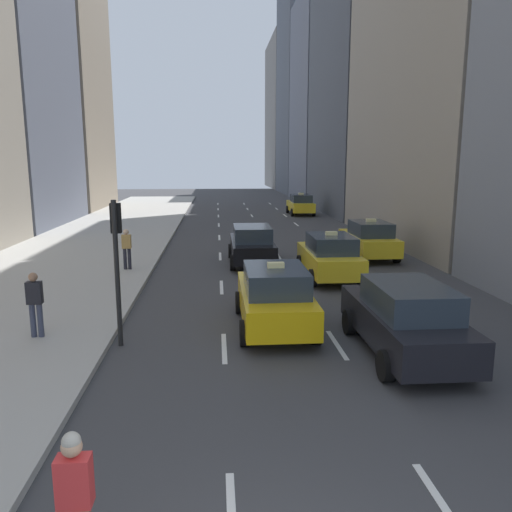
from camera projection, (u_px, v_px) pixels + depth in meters
sidewalk_left at (107, 235)px, 30.24m from camera, size 8.00×66.00×0.15m
lane_markings at (271, 245)px, 27.08m from camera, size 5.72×56.00×0.01m
building_row_right at (350, 40)px, 45.22m from camera, size 6.00×92.30×34.75m
taxi_lead at (301, 204)px, 42.44m from camera, size 2.02×4.40×1.87m
taxi_second at (330, 256)px, 19.28m from camera, size 2.02×4.40×1.87m
taxi_third at (369, 239)px, 23.46m from camera, size 2.02×4.40×1.87m
taxi_fourth at (275, 297)px, 13.49m from camera, size 2.02×4.40×1.87m
sedan_black_near at (252, 244)px, 22.04m from camera, size 2.02×4.49×1.71m
sedan_silver_behind at (405, 318)px, 11.60m from camera, size 2.02×4.65×1.75m
skateboarder at (76, 500)px, 5.27m from camera, size 0.36×0.80×1.75m
pedestrian_mid_block at (35, 301)px, 12.37m from camera, size 0.36×0.22×1.65m
pedestrian_far_walking at (127, 247)px, 20.23m from camera, size 0.36×0.22×1.65m
traffic_light_pole at (117, 249)px, 11.99m from camera, size 0.24×0.42×3.60m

